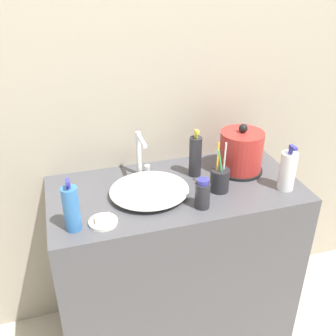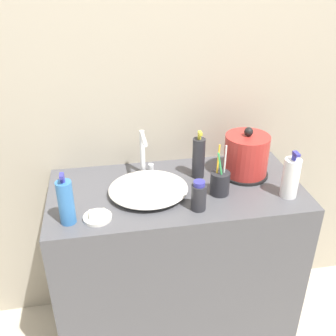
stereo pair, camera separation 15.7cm
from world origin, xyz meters
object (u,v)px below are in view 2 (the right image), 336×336
(electric_kettle, at_px, (246,157))
(lotion_bottle, at_px, (199,158))
(mouthwash_bottle, at_px, (66,202))
(shampoo_bottle, at_px, (199,196))
(faucet, at_px, (144,152))
(toothbrush_cup, at_px, (220,182))
(hand_cream_bottle, at_px, (291,178))

(electric_kettle, bearing_deg, lotion_bottle, 174.17)
(mouthwash_bottle, bearing_deg, shampoo_bottle, -0.18)
(shampoo_bottle, distance_m, mouthwash_bottle, 0.48)
(faucet, distance_m, electric_kettle, 0.44)
(faucet, distance_m, mouthwash_bottle, 0.43)
(electric_kettle, relative_size, mouthwash_bottle, 1.10)
(shampoo_bottle, relative_size, mouthwash_bottle, 0.59)
(electric_kettle, bearing_deg, mouthwash_bottle, -163.67)
(electric_kettle, height_order, toothbrush_cup, electric_kettle)
(toothbrush_cup, relative_size, mouthwash_bottle, 1.06)
(lotion_bottle, xyz_separation_m, shampoo_bottle, (-0.06, -0.24, -0.03))
(shampoo_bottle, bearing_deg, electric_kettle, 39.90)
(lotion_bottle, xyz_separation_m, hand_cream_bottle, (0.32, -0.21, -0.01))
(faucet, bearing_deg, hand_cream_bottle, -26.58)
(shampoo_bottle, height_order, mouthwash_bottle, mouthwash_bottle)
(electric_kettle, xyz_separation_m, lotion_bottle, (-0.20, 0.02, 0.00))
(lotion_bottle, distance_m, hand_cream_bottle, 0.38)
(shampoo_bottle, bearing_deg, hand_cream_bottle, 4.02)
(faucet, xyz_separation_m, mouthwash_bottle, (-0.31, -0.30, -0.03))
(electric_kettle, xyz_separation_m, shampoo_bottle, (-0.26, -0.22, -0.03))
(toothbrush_cup, distance_m, lotion_bottle, 0.16)
(lotion_bottle, bearing_deg, toothbrush_cup, -70.71)
(lotion_bottle, relative_size, shampoo_bottle, 1.77)
(shampoo_bottle, xyz_separation_m, mouthwash_bottle, (-0.48, 0.00, 0.03))
(faucet, xyz_separation_m, electric_kettle, (0.43, -0.08, -0.02))
(hand_cream_bottle, bearing_deg, lotion_bottle, 146.03)
(shampoo_bottle, distance_m, hand_cream_bottle, 0.38)
(shampoo_bottle, bearing_deg, faucet, 119.24)
(toothbrush_cup, height_order, mouthwash_bottle, toothbrush_cup)
(hand_cream_bottle, bearing_deg, mouthwash_bottle, -178.34)
(toothbrush_cup, bearing_deg, electric_kettle, 40.00)
(lotion_bottle, bearing_deg, faucet, 165.63)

